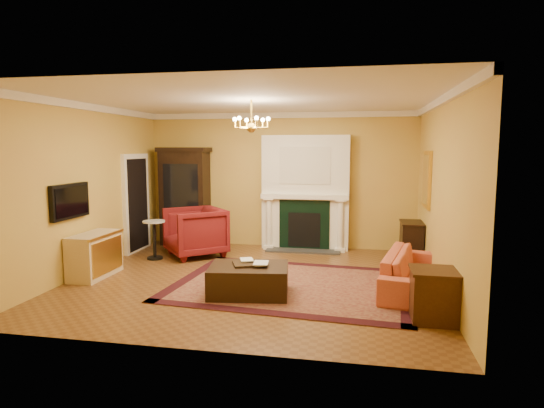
% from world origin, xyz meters
% --- Properties ---
extents(floor, '(6.00, 5.50, 0.02)m').
position_xyz_m(floor, '(0.00, 0.00, -0.01)').
color(floor, brown).
rests_on(floor, ground).
extents(ceiling, '(6.00, 5.50, 0.02)m').
position_xyz_m(ceiling, '(0.00, 0.00, 3.01)').
color(ceiling, white).
rests_on(ceiling, wall_back).
extents(wall_back, '(6.00, 0.02, 3.00)m').
position_xyz_m(wall_back, '(0.00, 2.76, 1.50)').
color(wall_back, gold).
rests_on(wall_back, floor).
extents(wall_front, '(6.00, 0.02, 3.00)m').
position_xyz_m(wall_front, '(0.00, -2.76, 1.50)').
color(wall_front, gold).
rests_on(wall_front, floor).
extents(wall_left, '(0.02, 5.50, 3.00)m').
position_xyz_m(wall_left, '(-3.01, 0.00, 1.50)').
color(wall_left, gold).
rests_on(wall_left, floor).
extents(wall_right, '(0.02, 5.50, 3.00)m').
position_xyz_m(wall_right, '(3.01, 0.00, 1.50)').
color(wall_right, gold).
rests_on(wall_right, floor).
extents(fireplace, '(1.90, 0.70, 2.50)m').
position_xyz_m(fireplace, '(0.60, 2.57, 1.19)').
color(fireplace, white).
rests_on(fireplace, wall_back).
extents(crown_molding, '(6.00, 5.50, 0.12)m').
position_xyz_m(crown_molding, '(0.00, 0.96, 2.94)').
color(crown_molding, white).
rests_on(crown_molding, ceiling).
extents(doorway, '(0.08, 1.05, 2.10)m').
position_xyz_m(doorway, '(-2.95, 1.70, 1.05)').
color(doorway, white).
rests_on(doorway, wall_left).
extents(tv_panel, '(0.09, 0.95, 0.58)m').
position_xyz_m(tv_panel, '(-2.95, -0.60, 1.35)').
color(tv_panel, black).
rests_on(tv_panel, wall_left).
extents(gilt_mirror, '(0.06, 0.76, 1.05)m').
position_xyz_m(gilt_mirror, '(2.97, 1.40, 1.65)').
color(gilt_mirror, gold).
rests_on(gilt_mirror, wall_right).
extents(chandelier, '(0.63, 0.55, 0.53)m').
position_xyz_m(chandelier, '(-0.00, 0.00, 2.61)').
color(chandelier, gold).
rests_on(chandelier, ceiling).
extents(oriental_rug, '(4.02, 3.16, 0.02)m').
position_xyz_m(oriental_rug, '(0.71, -0.19, 0.01)').
color(oriental_rug, '#490F12').
rests_on(oriental_rug, floor).
extents(china_cabinet, '(1.09, 0.53, 2.14)m').
position_xyz_m(china_cabinet, '(-2.16, 2.49, 1.07)').
color(china_cabinet, black).
rests_on(china_cabinet, floor).
extents(wingback_armchair, '(1.46, 1.47, 1.11)m').
position_xyz_m(wingback_armchair, '(-1.55, 1.47, 0.55)').
color(wingback_armchair, maroon).
rests_on(wingback_armchair, floor).
extents(pedestal_table, '(0.44, 0.44, 0.78)m').
position_xyz_m(pedestal_table, '(-2.26, 1.05, 0.45)').
color(pedestal_table, black).
rests_on(pedestal_table, floor).
extents(commode, '(0.49, 1.02, 0.76)m').
position_xyz_m(commode, '(-2.73, -0.31, 0.38)').
color(commode, beige).
rests_on(commode, floor).
extents(coral_sofa, '(1.03, 2.17, 0.82)m').
position_xyz_m(coral_sofa, '(2.62, -0.11, 0.41)').
color(coral_sofa, '#C75D3F').
rests_on(coral_sofa, floor).
extents(end_table, '(0.56, 0.56, 0.64)m').
position_xyz_m(end_table, '(2.72, -1.36, 0.32)').
color(end_table, '#371F0F').
rests_on(end_table, floor).
extents(console_table, '(0.40, 0.69, 0.76)m').
position_xyz_m(console_table, '(2.78, 1.78, 0.38)').
color(console_table, black).
rests_on(console_table, floor).
extents(leather_ottoman, '(1.28, 1.01, 0.44)m').
position_xyz_m(leather_ottoman, '(0.13, -0.79, 0.24)').
color(leather_ottoman, black).
rests_on(leather_ottoman, oriental_rug).
extents(ottoman_tray, '(0.60, 0.54, 0.03)m').
position_xyz_m(ottoman_tray, '(0.13, -0.73, 0.47)').
color(ottoman_tray, black).
rests_on(ottoman_tray, leather_ottoman).
extents(book_a, '(0.19, 0.09, 0.26)m').
position_xyz_m(book_a, '(-0.03, -0.65, 0.62)').
color(book_a, gray).
rests_on(book_a, ottoman_tray).
extents(book_b, '(0.22, 0.05, 0.30)m').
position_xyz_m(book_b, '(0.21, -0.79, 0.64)').
color(book_b, gray).
rests_on(book_b, ottoman_tray).
extents(topiary_left, '(0.16, 0.16, 0.43)m').
position_xyz_m(topiary_left, '(0.03, 2.53, 1.46)').
color(topiary_left, gray).
rests_on(topiary_left, fireplace).
extents(topiary_right, '(0.17, 0.17, 0.45)m').
position_xyz_m(topiary_right, '(1.37, 2.53, 1.48)').
color(topiary_right, gray).
rests_on(topiary_right, fireplace).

